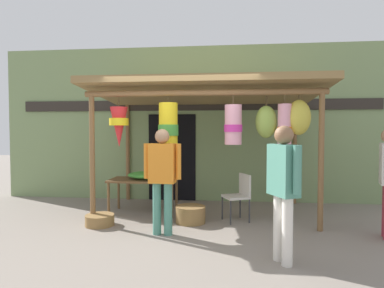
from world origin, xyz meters
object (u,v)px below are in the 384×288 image
flower_heap_on_table (149,175)px  wicker_basket_by_table (191,214)px  display_table (144,183)px  customer_foreground (162,173)px  folding_chair (240,193)px  vendor_in_orange (283,182)px  wicker_basket_spare (100,220)px

flower_heap_on_table → wicker_basket_by_table: (0.88, -0.60, -0.60)m
flower_heap_on_table → display_table: bearing=-169.7°
customer_foreground → folding_chair: bearing=36.7°
wicker_basket_by_table → customer_foreground: (-0.36, -0.71, 0.82)m
wicker_basket_by_table → vendor_in_orange: (1.31, -1.62, 0.85)m
vendor_in_orange → customer_foreground: bearing=151.5°
wicker_basket_spare → vendor_in_orange: (2.84, -1.28, 0.90)m
display_table → folding_chair: bearing=-11.4°
display_table → wicker_basket_spare: display_table is taller
flower_heap_on_table → customer_foreground: size_ratio=0.50×
display_table → folding_chair: (1.85, -0.37, -0.10)m
wicker_basket_spare → vendor_in_orange: bearing=-24.3°
display_table → customer_foreground: customer_foreground is taller
flower_heap_on_table → folding_chair: 1.81m
folding_chair → wicker_basket_spare: (-2.39, -0.54, -0.41)m
wicker_basket_by_table → vendor_in_orange: 2.25m
wicker_basket_by_table → wicker_basket_spare: size_ratio=1.08×
vendor_in_orange → flower_heap_on_table: bearing=134.8°
wicker_basket_spare → customer_foreground: customer_foreground is taller
flower_heap_on_table → folding_chair: folding_chair is taller
folding_chair → wicker_basket_spare: 2.48m
folding_chair → wicker_basket_by_table: bearing=-166.7°
vendor_in_orange → display_table: bearing=136.4°
wicker_basket_by_table → flower_heap_on_table: bearing=146.0°
flower_heap_on_table → vendor_in_orange: (2.20, -2.21, 0.25)m
display_table → vendor_in_orange: size_ratio=0.79×
display_table → folding_chair: size_ratio=1.57×
flower_heap_on_table → wicker_basket_spare: flower_heap_on_table is taller
display_table → wicker_basket_by_table: (0.99, -0.58, -0.45)m
display_table → wicker_basket_spare: 1.17m
display_table → vendor_in_orange: bearing=-43.6°
wicker_basket_spare → customer_foreground: (1.16, -0.37, 0.88)m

